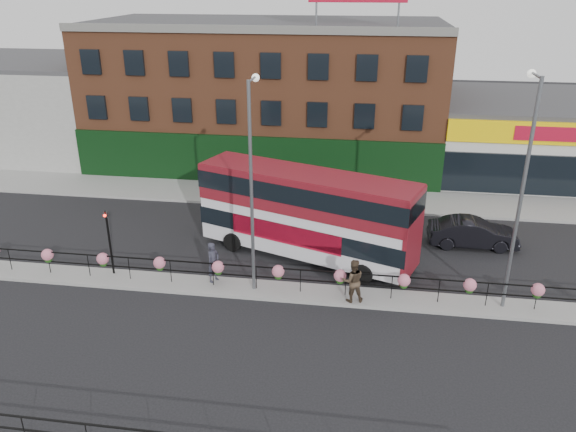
# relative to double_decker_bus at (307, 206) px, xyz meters

# --- Properties ---
(ground) EXTENTS (120.00, 120.00, 0.00)m
(ground) POSITION_rel_double_decker_bus_xyz_m (-0.83, -3.75, -2.75)
(ground) COLOR black
(ground) RESTS_ON ground
(north_pavement) EXTENTS (60.00, 4.00, 0.15)m
(north_pavement) POSITION_rel_double_decker_bus_xyz_m (-0.83, 8.25, -2.67)
(north_pavement) COLOR gray
(north_pavement) RESTS_ON ground
(median) EXTENTS (60.00, 1.60, 0.15)m
(median) POSITION_rel_double_decker_bus_xyz_m (-0.83, -3.75, -2.67)
(median) COLOR gray
(median) RESTS_ON ground
(brick_building) EXTENTS (25.00, 12.21, 10.30)m
(brick_building) POSITION_rel_double_decker_bus_xyz_m (-4.83, 16.21, 2.38)
(brick_building) COLOR brown
(brick_building) RESTS_ON ground
(supermarket) EXTENTS (15.00, 12.25, 5.30)m
(supermarket) POSITION_rel_double_decker_bus_xyz_m (15.17, 16.16, -0.10)
(supermarket) COLOR silver
(supermarket) RESTS_ON ground
(warehouse_west) EXTENTS (15.50, 12.00, 7.30)m
(warehouse_west) POSITION_rel_double_decker_bus_xyz_m (-25.08, 16.25, 0.90)
(warehouse_west) COLOR #9D9D98
(warehouse_west) RESTS_ON ground
(median_railing) EXTENTS (30.04, 0.56, 1.23)m
(median_railing) POSITION_rel_double_decker_bus_xyz_m (-0.83, -3.75, -1.70)
(median_railing) COLOR black
(median_railing) RESTS_ON median
(double_decker_bus) EXTENTS (11.27, 6.23, 4.47)m
(double_decker_bus) POSITION_rel_double_decker_bus_xyz_m (0.00, 0.00, 0.00)
(double_decker_bus) COLOR silver
(double_decker_bus) RESTS_ON ground
(car) EXTENTS (1.75, 4.63, 1.51)m
(car) POSITION_rel_double_decker_bus_xyz_m (8.51, 2.49, -1.99)
(car) COLOR black
(car) RESTS_ON ground
(pedestrian_a) EXTENTS (1.06, 1.00, 1.94)m
(pedestrian_a) POSITION_rel_double_decker_bus_xyz_m (-3.90, -3.36, -1.63)
(pedestrian_a) COLOR #2A2B38
(pedestrian_a) RESTS_ON median
(pedestrian_b) EXTENTS (1.28, 1.16, 1.97)m
(pedestrian_b) POSITION_rel_double_decker_bus_xyz_m (2.49, -4.17, -1.61)
(pedestrian_b) COLOR #463728
(pedestrian_b) RESTS_ON median
(lamp_column_west) EXTENTS (0.33, 1.64, 9.33)m
(lamp_column_west) POSITION_rel_double_decker_bus_xyz_m (-1.94, -3.53, 2.93)
(lamp_column_west) COLOR slate
(lamp_column_west) RESTS_ON median
(lamp_column_east) EXTENTS (0.35, 1.70, 9.71)m
(lamp_column_east) POSITION_rel_double_decker_bus_xyz_m (8.89, -3.41, 3.16)
(lamp_column_east) COLOR slate
(lamp_column_east) RESTS_ON median
(traffic_light_median) EXTENTS (0.15, 0.28, 3.65)m
(traffic_light_median) POSITION_rel_double_decker_bus_xyz_m (-8.83, -3.35, -0.28)
(traffic_light_median) COLOR black
(traffic_light_median) RESTS_ON median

